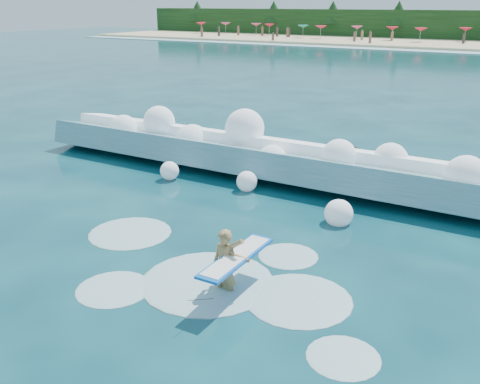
{
  "coord_description": "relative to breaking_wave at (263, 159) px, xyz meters",
  "views": [
    {
      "loc": [
        8.77,
        -10.15,
        6.24
      ],
      "look_at": [
        1.5,
        2.0,
        1.2
      ],
      "focal_mm": 40.0,
      "sensor_mm": 36.0,
      "label": 1
    }
  ],
  "objects": [
    {
      "name": "rock_cluster",
      "position": [
        -0.66,
        0.8,
        -0.2
      ],
      "size": [
        8.06,
        2.92,
        1.21
      ],
      "color": "black",
      "rests_on": "ground"
    },
    {
      "name": "wave_spray",
      "position": [
        -0.25,
        -0.15,
        0.54
      ],
      "size": [
        15.22,
        4.91,
        2.44
      ],
      "color": "white",
      "rests_on": "ground"
    },
    {
      "name": "breaking_wave",
      "position": [
        0.0,
        0.0,
        0.0
      ],
      "size": [
        19.48,
        2.97,
        1.68
      ],
      "color": "teal",
      "rests_on": "ground"
    },
    {
      "name": "ground",
      "position": [
        0.57,
        -7.19,
        -0.59
      ],
      "size": [
        200.0,
        200.0,
        0.0
      ],
      "primitive_type": "plane",
      "color": "#072D3A",
      "rests_on": "ground"
    },
    {
      "name": "surfer_with_board",
      "position": [
        3.58,
        -8.27,
        0.08
      ],
      "size": [
        0.92,
        2.95,
        1.81
      ],
      "color": "#9B7A48",
      "rests_on": "ground"
    },
    {
      "name": "surf_foam",
      "position": [
        2.79,
        -7.87,
        -0.59
      ],
      "size": [
        9.17,
        5.27,
        0.16
      ],
      "color": "silver",
      "rests_on": "ground"
    }
  ]
}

